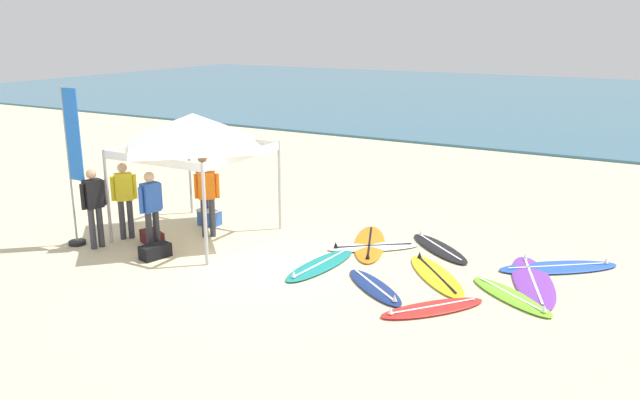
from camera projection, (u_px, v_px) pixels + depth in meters
name	position (u px, v px, depth m)	size (l,w,h in m)	color
ground_plane	(264.00, 265.00, 12.59)	(80.00, 80.00, 0.00)	beige
sea	(558.00, 100.00, 39.37)	(80.00, 36.00, 0.10)	#386B84
canopy_tent	(193.00, 130.00, 13.74)	(2.76, 2.76, 2.75)	#B7B7BC
surfboard_black	(439.00, 248.00, 13.46)	(1.87, 1.71, 0.19)	black
surfboard_teal	(320.00, 265.00, 12.53)	(0.77, 2.16, 0.19)	#19847F
surfboard_blue	(559.00, 267.00, 12.41)	(2.31, 1.98, 0.19)	blue
surfboard_yellow	(436.00, 275.00, 12.01)	(1.88, 2.02, 0.19)	yellow
surfboard_navy	(375.00, 287.00, 11.47)	(1.72, 1.49, 0.19)	navy
surfboard_lime	(511.00, 296.00, 11.08)	(1.84, 1.49, 0.19)	#7AD12D
surfboard_purple	(533.00, 281.00, 11.75)	(1.54, 2.68, 0.19)	purple
surfboard_white	(373.00, 247.00, 13.54)	(1.88, 1.63, 0.19)	white
surfboard_red	(432.00, 308.00, 10.62)	(1.62, 1.81, 0.19)	red
surfboard_orange	(370.00, 244.00, 13.74)	(1.55, 2.48, 0.19)	orange
person_black	(94.00, 203.00, 13.34)	(0.30, 0.54, 1.71)	#383842
person_orange	(207.00, 194.00, 14.05)	(0.47, 0.38, 1.71)	#383842
person_grey	(204.00, 184.00, 14.86)	(0.33, 0.52, 1.71)	#383842
person_blue	(151.00, 206.00, 13.09)	(0.28, 0.54, 1.71)	#2D2D33
person_yellow	(124.00, 195.00, 13.92)	(0.39, 0.46, 1.71)	#383842
banner_flag	(74.00, 174.00, 13.33)	(0.60, 0.36, 3.40)	#99999E
gear_bag_near_tent	(155.00, 251.00, 12.97)	(0.60, 0.32, 0.28)	black
gear_bag_by_pole	(152.00, 238.00, 13.80)	(0.60, 0.32, 0.28)	#4C1919
cooler_box	(210.00, 217.00, 15.09)	(0.50, 0.36, 0.39)	#2D60B7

